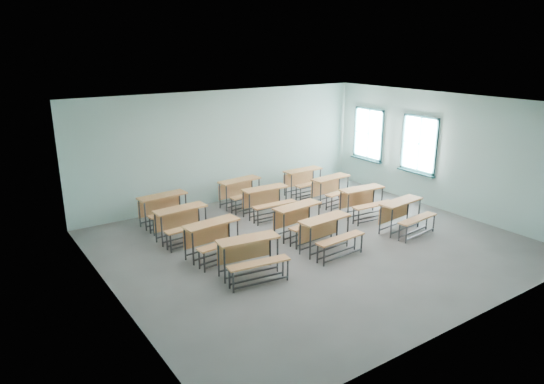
{
  "coord_description": "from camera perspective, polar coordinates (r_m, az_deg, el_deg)",
  "views": [
    {
      "loc": [
        -6.6,
        -8.02,
        4.42
      ],
      "look_at": [
        -0.31,
        1.2,
        1.0
      ],
      "focal_mm": 32.0,
      "sensor_mm": 36.0,
      "label": 1
    }
  ],
  "objects": [
    {
      "name": "desk_unit_r2c0",
      "position": [
        11.43,
        -10.42,
        -3.19
      ],
      "size": [
        1.28,
        0.9,
        0.77
      ],
      "rotation": [
        0.0,
        0.0,
        0.06
      ],
      "color": "#CA8349",
      "rests_on": "ground"
    },
    {
      "name": "desk_unit_r1c0",
      "position": [
        10.44,
        -6.77,
        -5.01
      ],
      "size": [
        1.31,
        0.94,
        0.77
      ],
      "rotation": [
        0.0,
        0.0,
        0.09
      ],
      "color": "#CA8349",
      "rests_on": "ground"
    },
    {
      "name": "desk_unit_r2c1",
      "position": [
        12.8,
        -0.57,
        -0.69
      ],
      "size": [
        1.27,
        0.88,
        0.77
      ],
      "rotation": [
        0.0,
        0.0,
        -0.04
      ],
      "color": "#CA8349",
      "rests_on": "ground"
    },
    {
      "name": "desk_unit_r2c2",
      "position": [
        13.95,
        7.22,
        0.67
      ],
      "size": [
        1.32,
        0.95,
        0.77
      ],
      "rotation": [
        0.0,
        0.0,
        0.1
      ],
      "color": "#CA8349",
      "rests_on": "ground"
    },
    {
      "name": "room",
      "position": [
        10.83,
        5.2,
        1.88
      ],
      "size": [
        9.04,
        8.04,
        3.24
      ],
      "color": "slate",
      "rests_on": "ground"
    },
    {
      "name": "desk_unit_r3c1",
      "position": [
        13.61,
        -3.55,
        0.36
      ],
      "size": [
        1.31,
        0.95,
        0.77
      ],
      "rotation": [
        0.0,
        0.0,
        0.1
      ],
      "color": "#CA8349",
      "rests_on": "ground"
    },
    {
      "name": "desk_unit_r0c0",
      "position": [
        9.55,
        -2.54,
        -7.07
      ],
      "size": [
        1.34,
        0.99,
        0.77
      ],
      "rotation": [
        0.0,
        0.0,
        -0.14
      ],
      "color": "#CA8349",
      "rests_on": "ground"
    },
    {
      "name": "desk_unit_r0c2",
      "position": [
        12.19,
        15.3,
        -2.24
      ],
      "size": [
        1.32,
        0.96,
        0.77
      ],
      "rotation": [
        0.0,
        0.0,
        0.11
      ],
      "color": "#CA8349",
      "rests_on": "ground"
    },
    {
      "name": "desk_unit_r3c0",
      "position": [
        12.49,
        -12.48,
        -1.57
      ],
      "size": [
        1.31,
        0.94,
        0.77
      ],
      "rotation": [
        0.0,
        0.0,
        0.09
      ],
      "color": "#CA8349",
      "rests_on": "ground"
    },
    {
      "name": "desk_unit_r0c1",
      "position": [
        10.69,
        6.61,
        -4.46
      ],
      "size": [
        1.29,
        0.9,
        0.77
      ],
      "rotation": [
        0.0,
        0.0,
        0.06
      ],
      "color": "#CA8349",
      "rests_on": "ground"
    },
    {
      "name": "desk_unit_r3c2",
      "position": [
        14.71,
        3.91,
        1.63
      ],
      "size": [
        1.26,
        0.87,
        0.77
      ],
      "rotation": [
        0.0,
        0.0,
        0.03
      ],
      "color": "#CA8349",
      "rests_on": "ground"
    },
    {
      "name": "desk_unit_r1c1",
      "position": [
        11.46,
        3.36,
        -2.88
      ],
      "size": [
        1.32,
        0.95,
        0.77
      ],
      "rotation": [
        0.0,
        0.0,
        0.1
      ],
      "color": "#CA8349",
      "rests_on": "ground"
    },
    {
      "name": "desk_unit_r1c2",
      "position": [
        13.0,
        10.8,
        -0.72
      ],
      "size": [
        1.3,
        0.93,
        0.77
      ],
      "rotation": [
        0.0,
        0.0,
        -0.09
      ],
      "color": "#CA8349",
      "rests_on": "ground"
    }
  ]
}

